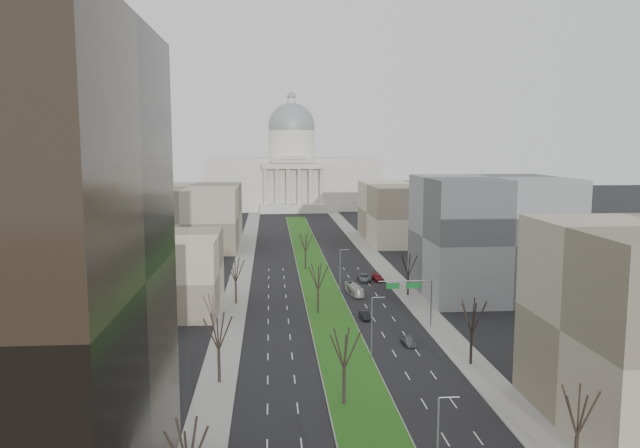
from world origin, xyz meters
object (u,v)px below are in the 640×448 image
car_grey_near (408,341)px  car_black (365,315)px  car_red (378,277)px  box_van (354,289)px  car_grey_far (364,278)px

car_grey_near → car_black: (-4.50, 14.62, 0.00)m
car_grey_near → car_red: car_red is taller
car_black → car_grey_near: bearing=-76.0°
car_black → car_red: size_ratio=0.84×
car_black → box_van: bearing=85.1°
car_grey_near → car_red: 45.35m
car_black → box_van: size_ratio=0.52×
car_grey_near → car_grey_far: (-0.02, 44.95, 0.10)m
car_red → car_grey_far: 3.13m
car_red → box_van: box_van is taller
car_grey_near → box_van: box_van is taller
box_van → car_grey_far: bearing=63.8°
car_black → car_grey_far: bearing=78.5°
car_black → car_grey_far: (4.48, 30.33, 0.10)m
car_black → box_van: (0.56, 17.83, 0.43)m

